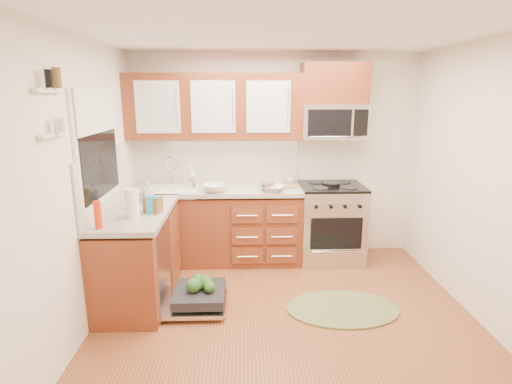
{
  "coord_description": "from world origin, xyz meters",
  "views": [
    {
      "loc": [
        -0.39,
        -3.22,
        2.04
      ],
      "look_at": [
        -0.26,
        0.85,
        1.02
      ],
      "focal_mm": 28.0,
      "sensor_mm": 36.0,
      "label": 1
    }
  ],
  "objects_px": {
    "range": "(330,223)",
    "rug": "(343,309)",
    "upper_cabinets": "(214,107)",
    "microwave": "(333,122)",
    "sink": "(172,199)",
    "bowl_a": "(272,188)",
    "cutting_board": "(284,186)",
    "paper_towel_roll": "(132,203)",
    "stock_pot": "(267,187)",
    "cup": "(290,180)",
    "bowl_b": "(215,188)",
    "skillet": "(331,184)",
    "dishwasher": "(196,298)"
  },
  "relations": [
    {
      "from": "upper_cabinets",
      "to": "skillet",
      "type": "height_order",
      "value": "upper_cabinets"
    },
    {
      "from": "sink",
      "to": "bowl_a",
      "type": "relative_size",
      "value": 2.24
    },
    {
      "from": "skillet",
      "to": "bowl_a",
      "type": "distance_m",
      "value": 0.74
    },
    {
      "from": "cutting_board",
      "to": "range",
      "type": "bearing_deg",
      "value": -1.8
    },
    {
      "from": "cup",
      "to": "dishwasher",
      "type": "bearing_deg",
      "value": -128.14
    },
    {
      "from": "microwave",
      "to": "sink",
      "type": "relative_size",
      "value": 1.23
    },
    {
      "from": "skillet",
      "to": "microwave",
      "type": "bearing_deg",
      "value": 82.56
    },
    {
      "from": "stock_pot",
      "to": "paper_towel_roll",
      "type": "distance_m",
      "value": 1.58
    },
    {
      "from": "upper_cabinets",
      "to": "paper_towel_roll",
      "type": "bearing_deg",
      "value": -117.92
    },
    {
      "from": "sink",
      "to": "dishwasher",
      "type": "height_order",
      "value": "sink"
    },
    {
      "from": "microwave",
      "to": "skillet",
      "type": "bearing_deg",
      "value": -97.44
    },
    {
      "from": "rug",
      "to": "bowl_a",
      "type": "relative_size",
      "value": 3.94
    },
    {
      "from": "range",
      "to": "bowl_b",
      "type": "bearing_deg",
      "value": -172.68
    },
    {
      "from": "paper_towel_roll",
      "to": "microwave",
      "type": "bearing_deg",
      "value": 30.99
    },
    {
      "from": "microwave",
      "to": "cup",
      "type": "relative_size",
      "value": 6.48
    },
    {
      "from": "upper_cabinets",
      "to": "cup",
      "type": "height_order",
      "value": "upper_cabinets"
    },
    {
      "from": "bowl_a",
      "to": "cup",
      "type": "distance_m",
      "value": 0.48
    },
    {
      "from": "range",
      "to": "rug",
      "type": "relative_size",
      "value": 0.87
    },
    {
      "from": "upper_cabinets",
      "to": "dishwasher",
      "type": "distance_m",
      "value": 2.19
    },
    {
      "from": "sink",
      "to": "dishwasher",
      "type": "bearing_deg",
      "value": -70.8
    },
    {
      "from": "upper_cabinets",
      "to": "sink",
      "type": "distance_m",
      "value": 1.21
    },
    {
      "from": "paper_towel_roll",
      "to": "bowl_a",
      "type": "bearing_deg",
      "value": 35.41
    },
    {
      "from": "microwave",
      "to": "cutting_board",
      "type": "height_order",
      "value": "microwave"
    },
    {
      "from": "dishwasher",
      "to": "bowl_b",
      "type": "bearing_deg",
      "value": 81.65
    },
    {
      "from": "skillet",
      "to": "cutting_board",
      "type": "relative_size",
      "value": 0.74
    },
    {
      "from": "upper_cabinets",
      "to": "skillet",
      "type": "distance_m",
      "value": 1.66
    },
    {
      "from": "range",
      "to": "dishwasher",
      "type": "height_order",
      "value": "range"
    },
    {
      "from": "sink",
      "to": "stock_pot",
      "type": "distance_m",
      "value": 1.16
    },
    {
      "from": "dishwasher",
      "to": "bowl_b",
      "type": "distance_m",
      "value": 1.3
    },
    {
      "from": "skillet",
      "to": "cup",
      "type": "height_order",
      "value": "cup"
    },
    {
      "from": "dishwasher",
      "to": "cutting_board",
      "type": "xyz_separation_m",
      "value": [
        0.96,
        1.15,
        0.84
      ]
    },
    {
      "from": "microwave",
      "to": "paper_towel_roll",
      "type": "relative_size",
      "value": 2.85
    },
    {
      "from": "dishwasher",
      "to": "skillet",
      "type": "xyz_separation_m",
      "value": [
        1.52,
        1.1,
        0.87
      ]
    },
    {
      "from": "upper_cabinets",
      "to": "bowl_a",
      "type": "bearing_deg",
      "value": -26.19
    },
    {
      "from": "dishwasher",
      "to": "paper_towel_roll",
      "type": "relative_size",
      "value": 2.63
    },
    {
      "from": "stock_pot",
      "to": "bowl_a",
      "type": "relative_size",
      "value": 0.66
    },
    {
      "from": "stock_pot",
      "to": "sink",
      "type": "bearing_deg",
      "value": 169.97
    },
    {
      "from": "upper_cabinets",
      "to": "stock_pot",
      "type": "relative_size",
      "value": 11.23
    },
    {
      "from": "rug",
      "to": "skillet",
      "type": "distance_m",
      "value": 1.53
    },
    {
      "from": "cutting_board",
      "to": "bowl_b",
      "type": "bearing_deg",
      "value": -166.41
    },
    {
      "from": "upper_cabinets",
      "to": "microwave",
      "type": "xyz_separation_m",
      "value": [
        1.41,
        -0.02,
        -0.18
      ]
    },
    {
      "from": "sink",
      "to": "stock_pot",
      "type": "xyz_separation_m",
      "value": [
        1.13,
        -0.2,
        0.18
      ]
    },
    {
      "from": "rug",
      "to": "bowl_b",
      "type": "height_order",
      "value": "bowl_b"
    },
    {
      "from": "stock_pot",
      "to": "bowl_b",
      "type": "distance_m",
      "value": 0.6
    },
    {
      "from": "stock_pot",
      "to": "bowl_a",
      "type": "distance_m",
      "value": 0.07
    },
    {
      "from": "microwave",
      "to": "cup",
      "type": "xyz_separation_m",
      "value": [
        -0.48,
        0.1,
        -0.73
      ]
    },
    {
      "from": "bowl_a",
      "to": "bowl_b",
      "type": "distance_m",
      "value": 0.66
    },
    {
      "from": "upper_cabinets",
      "to": "bowl_a",
      "type": "relative_size",
      "value": 7.4
    },
    {
      "from": "microwave",
      "to": "stock_pot",
      "type": "bearing_deg",
      "value": -157.57
    },
    {
      "from": "upper_cabinets",
      "to": "bowl_b",
      "type": "height_order",
      "value": "upper_cabinets"
    }
  ]
}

